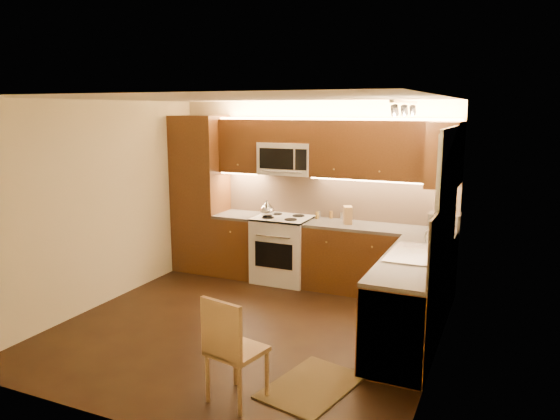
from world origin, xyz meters
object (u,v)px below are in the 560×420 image
at_px(stove, 283,249).
at_px(dining_chair, 237,348).
at_px(kettle, 267,209).
at_px(toaster_oven, 445,222).
at_px(knife_block, 348,215).
at_px(microwave, 287,158).
at_px(sink, 416,247).
at_px(soap_bottle, 443,239).

distance_m(stove, dining_chair, 3.15).
relative_size(kettle, toaster_oven, 0.64).
bearing_deg(knife_block, kettle, 163.72).
relative_size(microwave, knife_block, 3.28).
distance_m(microwave, sink, 2.48).
xyz_separation_m(stove, soap_bottle, (2.23, -0.78, 0.55)).
xyz_separation_m(stove, microwave, (0.00, 0.14, 1.26)).
height_order(stove, soap_bottle, soap_bottle).
height_order(microwave, kettle, microwave).
distance_m(sink, toaster_oven, 1.25).
distance_m(microwave, soap_bottle, 2.51).
bearing_deg(sink, soap_bottle, 57.24).
relative_size(sink, knife_block, 3.71).
height_order(knife_block, soap_bottle, knife_block).
height_order(toaster_oven, dining_chair, toaster_oven).
bearing_deg(soap_bottle, microwave, 147.09).
relative_size(toaster_oven, dining_chair, 0.41).
bearing_deg(sink, dining_chair, -120.18).
height_order(sink, soap_bottle, soap_bottle).
relative_size(microwave, soap_bottle, 3.47).
bearing_deg(microwave, toaster_oven, -0.39).
height_order(microwave, sink, microwave).
bearing_deg(toaster_oven, microwave, 178.26).
height_order(kettle, toaster_oven, kettle).
distance_m(microwave, dining_chair, 3.51).
bearing_deg(knife_block, stove, 158.25).
bearing_deg(toaster_oven, stove, -178.13).
bearing_deg(microwave, dining_chair, -74.02).
bearing_deg(sink, knife_block, 133.08).
height_order(stove, toaster_oven, toaster_oven).
distance_m(stove, kettle, 0.62).
bearing_deg(soap_bottle, sink, -133.42).
relative_size(sink, toaster_oven, 2.28).
distance_m(kettle, soap_bottle, 2.51).
bearing_deg(sink, kettle, 155.28).
distance_m(microwave, toaster_oven, 2.25).
distance_m(sink, soap_bottle, 0.42).
relative_size(toaster_oven, soap_bottle, 1.72).
bearing_deg(stove, dining_chair, -73.34).
height_order(microwave, knife_block, microwave).
distance_m(stove, sink, 2.35).
relative_size(kettle, soap_bottle, 1.11).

